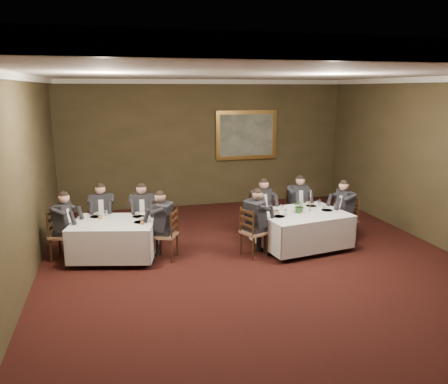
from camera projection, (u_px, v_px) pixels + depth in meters
name	position (u px, v px, depth m)	size (l,w,h in m)	color
ground	(264.00, 273.00, 7.92)	(10.00, 10.00, 0.00)	black
ceiling	(268.00, 73.00, 7.11)	(8.00, 10.00, 0.10)	silver
back_wall	(205.00, 144.00, 12.23)	(8.00, 0.10, 3.50)	#37311B
left_wall	(15.00, 191.00, 6.55)	(0.10, 10.00, 3.50)	#37311B
crown_molding	(268.00, 77.00, 7.13)	(8.00, 10.00, 0.12)	white
table_main	(301.00, 227.00, 9.07)	(1.96, 1.61, 0.67)	#321E0D
table_second	(114.00, 237.00, 8.47)	(1.82, 1.54, 0.67)	#321E0D
chair_main_backleft	(260.00, 225.00, 9.74)	(0.56, 0.54, 1.00)	#936B4A
diner_main_backleft	(261.00, 216.00, 9.67)	(0.54, 0.59, 1.35)	black
chair_main_backright	(297.00, 220.00, 10.11)	(0.46, 0.44, 1.00)	#936B4A
diner_main_backright	(297.00, 211.00, 10.04)	(0.44, 0.50, 1.35)	black
chair_main_endleft	(253.00, 242.00, 8.67)	(0.56, 0.57, 1.00)	#936B4A
diner_main_endleft	(254.00, 231.00, 8.63)	(0.60, 0.56, 1.35)	black
chair_main_endright	(345.00, 228.00, 9.54)	(0.43, 0.45, 1.00)	#936B4A
diner_main_endright	(345.00, 218.00, 9.48)	(0.49, 0.43, 1.35)	black
chair_sec_backleft	(103.00, 232.00, 9.29)	(0.46, 0.44, 1.00)	#936B4A
diner_sec_backleft	(103.00, 222.00, 9.22)	(0.44, 0.50, 1.35)	black
chair_sec_backright	(143.00, 232.00, 9.30)	(0.47, 0.45, 1.00)	#936B4A
diner_sec_backright	(143.00, 222.00, 9.24)	(0.44, 0.51, 1.35)	black
chair_sec_endright	(166.00, 245.00, 8.52)	(0.57, 0.58, 1.00)	#936B4A
diner_sec_endright	(165.00, 234.00, 8.47)	(0.61, 0.57, 1.35)	black
chair_sec_endleft	(63.00, 245.00, 8.49)	(0.54, 0.55, 1.00)	#936B4A
diner_sec_endleft	(63.00, 234.00, 8.43)	(0.58, 0.54, 1.35)	black
centerpiece	(300.00, 205.00, 8.97)	(0.27, 0.24, 0.30)	#2D5926
candlestick	(310.00, 203.00, 9.10)	(0.06, 0.06, 0.44)	#B88C38
place_setting_table_main	(275.00, 209.00, 9.18)	(0.33, 0.31, 0.14)	white
place_setting_table_second	(99.00, 215.00, 8.74)	(0.33, 0.31, 0.14)	white
painting	(246.00, 135.00, 12.41)	(1.78, 0.09, 1.39)	gold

